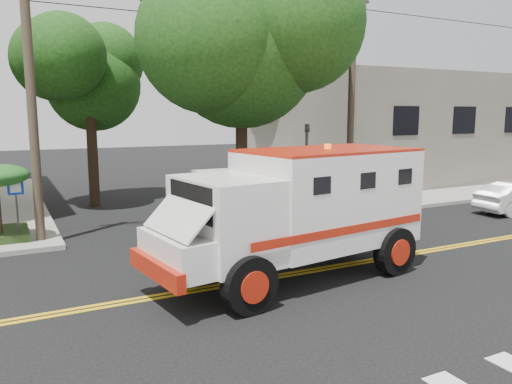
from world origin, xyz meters
TOP-DOWN VIEW (x-y plane):
  - ground at (0.00, 0.00)m, footprint 100.00×100.00m
  - sidewalk_ne at (13.50, 13.50)m, footprint 17.00×17.00m
  - building_right at (15.00, 14.00)m, footprint 14.00×12.00m
  - utility_pole_left at (-5.60, 6.00)m, footprint 0.28×0.28m
  - utility_pole_right at (6.30, 6.20)m, footprint 0.28×0.28m
  - tree_main at (1.94, 6.21)m, footprint 6.08×5.70m
  - tree_left at (-2.68, 11.79)m, footprint 4.48×4.20m
  - tree_right at (8.84, 15.77)m, footprint 4.80×4.50m
  - traffic_signal at (3.80, 5.60)m, footprint 0.15×0.18m
  - accessibility_sign at (-6.20, 6.17)m, footprint 0.45×0.10m
  - armored_truck at (-0.15, -0.23)m, footprint 7.15×3.52m
  - pedestrian_a at (5.50, 5.50)m, footprint 0.58×0.40m
  - pedestrian_b at (9.48, 8.23)m, footprint 1.01×0.98m

SIDE VIEW (x-z plane):
  - ground at x=0.00m, z-range 0.00..0.00m
  - sidewalk_ne at x=13.50m, z-range 0.00..0.15m
  - pedestrian_a at x=5.50m, z-range 0.15..1.70m
  - pedestrian_b at x=9.48m, z-range 0.15..1.79m
  - accessibility_sign at x=-6.20m, z-range 0.35..2.38m
  - armored_truck at x=-0.15m, z-range 0.22..3.35m
  - traffic_signal at x=3.80m, z-range 0.43..4.03m
  - building_right at x=15.00m, z-range 0.15..6.15m
  - utility_pole_left at x=-5.60m, z-range 0.00..9.00m
  - utility_pole_right at x=6.30m, z-range 0.00..9.00m
  - tree_left at x=-2.68m, z-range 1.88..9.58m
  - tree_right at x=8.84m, z-range 1.99..10.19m
  - tree_main at x=1.94m, z-range 2.27..12.12m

